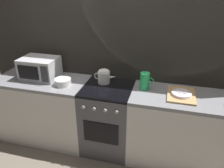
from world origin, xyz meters
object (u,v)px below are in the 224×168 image
object	(u,v)px
stove_unit	(108,119)
microwave	(40,68)
dish_pile	(181,94)
pitcher	(145,81)
kettle	(104,77)
mixing_bowl	(63,82)

from	to	relation	value
stove_unit	microwave	size ratio (longest dim) A/B	1.96
microwave	dish_pile	xyz separation A→B (m)	(1.77, -0.04, -0.12)
stove_unit	dish_pile	size ratio (longest dim) A/B	2.25
pitcher	dish_pile	size ratio (longest dim) A/B	0.50
pitcher	dish_pile	distance (m)	0.43
dish_pile	pitcher	bearing A→B (deg)	170.22
pitcher	kettle	bearing A→B (deg)	176.23
microwave	dish_pile	distance (m)	1.77
kettle	dish_pile	bearing A→B (deg)	-6.51
mixing_bowl	dish_pile	distance (m)	1.39
kettle	dish_pile	world-z (taller)	kettle
stove_unit	dish_pile	xyz separation A→B (m)	(0.85, 0.01, 0.47)
kettle	mixing_bowl	size ratio (longest dim) A/B	1.42
pitcher	dish_pile	xyz separation A→B (m)	(0.42, -0.07, -0.08)
mixing_bowl	dish_pile	size ratio (longest dim) A/B	0.50
microwave	pitcher	xyz separation A→B (m)	(1.35, 0.03, -0.03)
stove_unit	microwave	xyz separation A→B (m)	(-0.92, 0.05, 0.59)
microwave	kettle	xyz separation A→B (m)	(0.84, 0.06, -0.05)
kettle	dish_pile	distance (m)	0.93
stove_unit	pitcher	bearing A→B (deg)	10.20
stove_unit	microwave	bearing A→B (deg)	176.91
microwave	kettle	distance (m)	0.85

